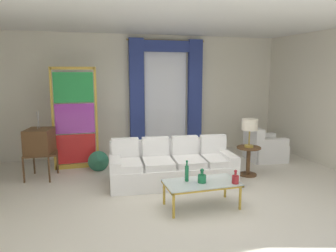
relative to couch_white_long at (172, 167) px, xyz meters
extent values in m
plane|color=silver|center=(0.01, -0.62, -0.31)|extent=(16.00, 16.00, 0.00)
cube|color=silver|center=(0.01, 2.44, 1.19)|extent=(8.00, 0.12, 3.00)
cube|color=silver|center=(3.67, -0.02, 1.19)|extent=(0.12, 7.00, 3.00)
cube|color=white|center=(0.01, 0.18, 2.71)|extent=(8.00, 7.60, 0.04)
cube|color=white|center=(0.54, 2.36, 1.24)|extent=(1.10, 0.02, 2.50)
cylinder|color=gold|center=(0.54, 2.28, 2.55)|extent=(2.00, 0.04, 0.04)
cube|color=navy|center=(-0.23, 2.26, 1.24)|extent=(0.36, 0.12, 2.70)
cube|color=navy|center=(1.31, 2.26, 1.24)|extent=(0.36, 0.12, 2.70)
cube|color=navy|center=(0.54, 2.26, 2.41)|extent=(1.80, 0.10, 0.28)
cube|color=white|center=(-0.01, -0.09, -0.12)|extent=(2.40, 1.13, 0.38)
cube|color=white|center=(0.03, 0.27, 0.08)|extent=(2.33, 0.43, 0.78)
cube|color=white|center=(1.06, -0.20, -0.03)|extent=(0.28, 0.87, 0.56)
cube|color=white|center=(-1.07, 0.01, -0.03)|extent=(0.28, 0.87, 0.56)
cube|color=white|center=(0.85, -0.23, 0.13)|extent=(0.60, 0.79, 0.12)
cube|color=white|center=(0.88, 0.09, 0.35)|extent=(0.52, 0.19, 0.40)
cube|color=white|center=(0.27, -0.17, 0.13)|extent=(0.60, 0.79, 0.12)
cube|color=white|center=(0.31, 0.15, 0.35)|extent=(0.52, 0.19, 0.40)
cube|color=white|center=(-0.30, -0.11, 0.13)|extent=(0.60, 0.79, 0.12)
cube|color=white|center=(-0.27, 0.20, 0.35)|extent=(0.52, 0.19, 0.40)
cube|color=white|center=(-0.88, -0.06, 0.13)|extent=(0.60, 0.79, 0.12)
cube|color=white|center=(-0.85, 0.26, 0.35)|extent=(0.52, 0.19, 0.40)
cube|color=silver|center=(0.11, -1.23, 0.09)|extent=(1.15, 0.60, 0.02)
cube|color=gold|center=(0.11, -0.96, 0.07)|extent=(1.15, 0.04, 0.03)
cube|color=gold|center=(0.11, -1.51, 0.07)|extent=(1.15, 0.04, 0.03)
cube|color=gold|center=(-0.44, -1.23, 0.07)|extent=(0.04, 0.60, 0.03)
cube|color=gold|center=(0.67, -1.23, 0.07)|extent=(0.04, 0.60, 0.03)
cylinder|color=gold|center=(-0.42, -0.98, -0.12)|extent=(0.04, 0.04, 0.38)
cylinder|color=gold|center=(0.65, -0.98, -0.12)|extent=(0.04, 0.04, 0.38)
cylinder|color=gold|center=(-0.42, -1.49, -0.12)|extent=(0.04, 0.04, 0.38)
cylinder|color=gold|center=(0.65, -1.49, -0.12)|extent=(0.04, 0.04, 0.38)
cylinder|color=#196B3D|center=(0.11, -1.26, 0.17)|extent=(0.13, 0.13, 0.12)
cylinder|color=#196B3D|center=(0.11, -1.26, 0.25)|extent=(0.05, 0.05, 0.05)
sphere|color=#196B3D|center=(0.11, -1.26, 0.30)|extent=(0.06, 0.06, 0.06)
cylinder|color=#196B3D|center=(-0.10, -1.13, 0.23)|extent=(0.06, 0.06, 0.25)
cylinder|color=#196B3D|center=(-0.10, -1.13, 0.38)|extent=(0.03, 0.03, 0.06)
sphere|color=#196B3D|center=(-0.10, -1.13, 0.43)|extent=(0.04, 0.04, 0.04)
cylinder|color=maroon|center=(0.59, -1.44, 0.17)|extent=(0.11, 0.11, 0.12)
cylinder|color=maroon|center=(0.59, -1.44, 0.25)|extent=(0.04, 0.04, 0.05)
sphere|color=maroon|center=(0.59, -1.44, 0.30)|extent=(0.05, 0.05, 0.05)
cube|color=brown|center=(-2.43, 0.96, 0.19)|extent=(0.62, 0.54, 0.03)
cylinder|color=brown|center=(-2.72, 0.74, -0.06)|extent=(0.04, 0.04, 0.50)
cylinder|color=brown|center=(-2.59, 1.29, -0.06)|extent=(0.04, 0.04, 0.50)
cylinder|color=brown|center=(-2.26, 0.63, -0.06)|extent=(0.04, 0.04, 0.50)
cylinder|color=brown|center=(-2.13, 1.18, -0.06)|extent=(0.04, 0.04, 0.50)
cube|color=brown|center=(-2.43, 0.96, 0.45)|extent=(0.60, 0.66, 0.48)
cube|color=black|center=(-2.65, 1.02, 0.47)|extent=(0.10, 0.38, 0.30)
cylinder|color=gold|center=(-2.67, 0.94, 0.28)|extent=(0.02, 0.04, 0.04)
cylinder|color=gold|center=(-2.64, 1.09, 0.28)|extent=(0.02, 0.04, 0.04)
cylinder|color=silver|center=(-2.43, 0.96, 0.87)|extent=(0.04, 0.13, 0.34)
cylinder|color=silver|center=(-2.43, 0.96, 0.87)|extent=(0.04, 0.13, 0.34)
cube|color=white|center=(2.63, 0.90, -0.11)|extent=(0.90, 0.90, 0.40)
cube|color=white|center=(2.63, 0.90, 0.14)|extent=(0.77, 0.77, 0.10)
cube|color=white|center=(2.31, 0.94, 0.09)|extent=(0.30, 0.82, 0.80)
cube|color=white|center=(2.67, 1.22, -0.02)|extent=(0.75, 0.27, 0.58)
cube|color=white|center=(2.59, 0.59, -0.02)|extent=(0.75, 0.27, 0.58)
cube|color=gold|center=(-2.19, 1.45, 0.79)|extent=(0.05, 0.05, 2.20)
cube|color=gold|center=(-1.29, 1.45, 0.79)|extent=(0.05, 0.05, 2.20)
cube|color=gold|center=(-1.74, 1.45, 1.86)|extent=(0.90, 0.05, 0.06)
cube|color=gold|center=(-1.74, 1.45, -0.26)|extent=(0.90, 0.05, 0.10)
cube|color=red|center=(-1.74, 1.45, 0.13)|extent=(0.82, 0.02, 0.64)
cube|color=purple|center=(-1.74, 1.45, 0.79)|extent=(0.82, 0.02, 0.64)
cube|color=#238E3D|center=(-1.74, 1.45, 1.46)|extent=(0.82, 0.02, 0.64)
cylinder|color=beige|center=(-1.30, 1.18, -0.28)|extent=(0.16, 0.16, 0.06)
ellipsoid|color=#156083|center=(-1.30, 1.18, -0.17)|extent=(0.18, 0.32, 0.20)
sphere|color=#156083|center=(-1.30, 1.32, -0.06)|extent=(0.09, 0.09, 0.09)
cone|color=gold|center=(-1.30, 1.38, -0.06)|extent=(0.02, 0.04, 0.02)
cone|color=#2E7758|center=(-1.30, 1.00, -0.07)|extent=(0.44, 0.40, 0.50)
cylinder|color=brown|center=(1.62, -0.04, 0.27)|extent=(0.48, 0.48, 0.03)
cylinder|color=brown|center=(1.62, -0.04, -0.02)|extent=(0.08, 0.08, 0.55)
cylinder|color=brown|center=(1.62, -0.04, -0.29)|extent=(0.36, 0.36, 0.03)
cylinder|color=#B29338|center=(1.62, -0.04, 0.31)|extent=(0.18, 0.18, 0.04)
cylinder|color=#B29338|center=(1.62, -0.04, 0.51)|extent=(0.03, 0.03, 0.36)
cylinder|color=beige|center=(1.62, -0.04, 0.75)|extent=(0.32, 0.32, 0.22)
camera|label=1|loc=(-1.73, -5.73, 1.82)|focal=34.75mm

